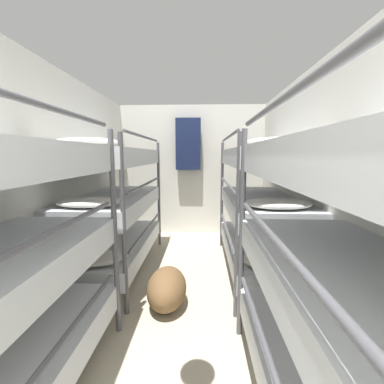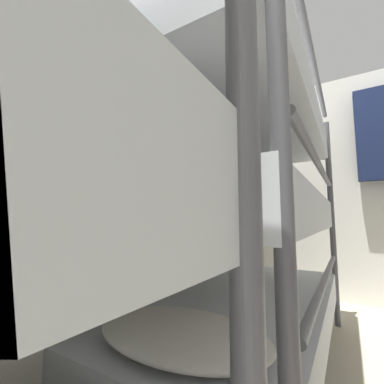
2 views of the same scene
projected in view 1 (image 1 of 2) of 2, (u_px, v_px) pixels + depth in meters
wall_left at (25, 189)px, 2.20m from camera, size 0.06×5.33×2.36m
wall_right at (341, 191)px, 2.10m from camera, size 0.06×5.33×2.36m
wall_back at (192, 171)px, 4.76m from camera, size 2.72×0.06×2.36m
bunk_stack_right_near at (379, 303)px, 1.02m from camera, size 0.82×1.91×1.70m
bunk_stack_left_far at (114, 203)px, 3.16m from camera, size 0.82×1.91×1.70m
bunk_stack_right_far at (261, 204)px, 3.09m from camera, size 0.82×1.91×1.70m
duffel_bag at (167, 288)px, 2.48m from camera, size 0.38×0.58×0.38m
hanging_coat at (188, 144)px, 4.54m from camera, size 0.44×0.12×0.90m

